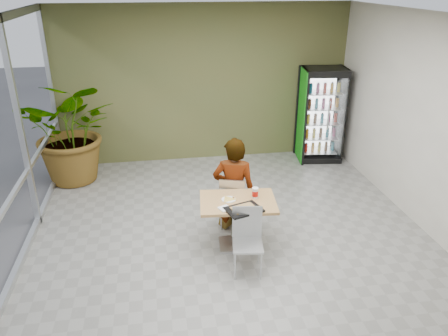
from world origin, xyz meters
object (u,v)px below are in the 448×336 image
Objects in this scene: dining_table at (238,214)px; chair_far at (233,199)px; potted_plant at (73,131)px; chair_near at (247,235)px; seated_woman at (234,193)px; cafeteria_tray at (244,210)px; beverage_fridge at (321,115)px; soda_cup at (255,193)px.

chair_far is at bearing 87.99° from dining_table.
chair_near is at bearing -51.33° from potted_plant.
seated_woman is at bearing -39.92° from potted_plant.
cafeteria_tray is at bearing 107.05° from chair_far.
dining_table is at bearing 104.64° from chair_far.
chair_near is at bearing -115.77° from beverage_fridge.
chair_near is at bearing -111.80° from soda_cup.
seated_woman is (0.02, 1.07, 0.08)m from chair_near.
seated_woman is 0.85m from cafeteria_tray.
dining_table is 0.50m from chair_far.
chair_near is 0.45× the size of potted_plant.
chair_near reaches higher than chair_far.
chair_far is 0.98× the size of chair_near.
soda_cup is (0.23, 0.58, 0.30)m from chair_near.
dining_table is 3.88m from beverage_fridge.
beverage_fridge reaches higher than cafeteria_tray.
beverage_fridge is (2.35, 3.32, 0.21)m from cafeteria_tray.
cafeteria_tray is (0.01, -0.79, 0.25)m from chair_far.
chair_far is 0.60m from soda_cup.
potted_plant reaches higher than cafeteria_tray.
beverage_fridge reaches higher than chair_near.
chair_far reaches higher than cafeteria_tray.
chair_far is (0.02, 0.50, -0.02)m from dining_table.
cafeteria_tray is (-0.00, 0.24, 0.24)m from chair_near.
chair_far is 1.86× the size of cafeteria_tray.
cafeteria_tray is at bearing -124.80° from soda_cup.
soda_cup is 0.42m from cafeteria_tray.
seated_woman is (0.03, 0.04, 0.08)m from chair_far.
potted_plant is at bearing 137.23° from chair_near.
potted_plant is (-2.63, 3.29, 0.48)m from chair_near.
cafeteria_tray is at bearing 99.39° from chair_near.
cafeteria_tray is at bearing 105.22° from seated_woman.
seated_woman reaches higher than chair_near.
potted_plant is at bearing -24.03° from chair_far.
potted_plant is at bearing 130.77° from cafeteria_tray.
chair_far is 0.83m from cafeteria_tray.
beverage_fridge reaches higher than dining_table.
soda_cup reaches higher than chair_near.
seated_woman is 3.43m from beverage_fridge.
soda_cup is 0.08× the size of beverage_fridge.
potted_plant reaches higher than chair_far.
chair_near is 4.29m from beverage_fridge.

